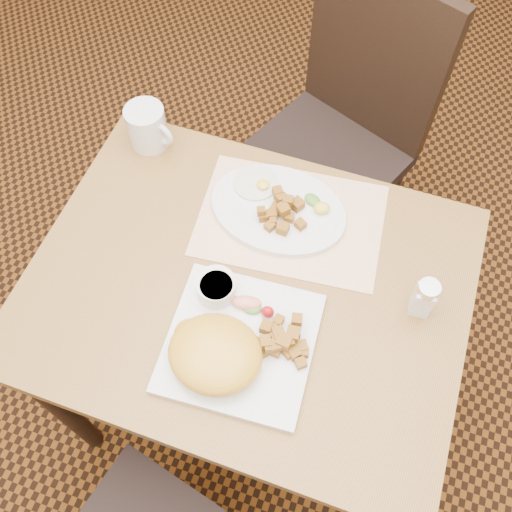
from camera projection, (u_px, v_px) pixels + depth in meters
The scene contains 15 objects.
ground at pixel (250, 390), 1.83m from camera, with size 8.00×8.00×0.00m, color black.
table at pixel (248, 306), 1.27m from camera, with size 0.90×0.70×0.75m.
chair_far at pixel (342, 126), 1.67m from camera, with size 0.55×0.56×0.97m.
placemat at pixel (290, 220), 1.25m from camera, with size 0.40×0.28×0.00m, color white.
plate_square at pixel (240, 343), 1.10m from camera, with size 0.28×0.28×0.02m, color silver.
plate_oval at pixel (278, 209), 1.25m from camera, with size 0.30×0.23×0.02m, color silver, non-canonical shape.
hollandaise_mound at pixel (214, 354), 1.05m from camera, with size 0.18×0.16×0.07m.
ramekin at pixel (216, 287), 1.13m from camera, with size 0.08×0.08×0.04m.
garnish_sq at pixel (252, 306), 1.12m from camera, with size 0.09×0.04×0.03m.
fried_egg at pixel (256, 183), 1.28m from camera, with size 0.10×0.10×0.02m.
garnish_ov at pixel (318, 205), 1.24m from camera, with size 0.07×0.06×0.02m.
salt_shaker at pixel (424, 298), 1.10m from camera, with size 0.05×0.05×0.10m.
coffee_mug at pixel (148, 127), 1.32m from camera, with size 0.12×0.09×0.10m.
home_fries_sq at pixel (282, 341), 1.08m from camera, with size 0.11×0.11×0.04m.
home_fries_ov at pixel (281, 211), 1.22m from camera, with size 0.11×0.10×0.04m.
Camera 1 is at (0.19, -0.50, 1.80)m, focal length 40.00 mm.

